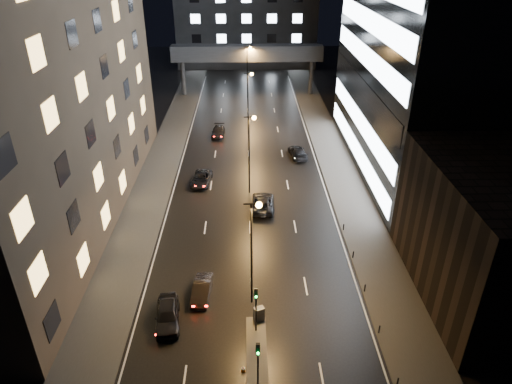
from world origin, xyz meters
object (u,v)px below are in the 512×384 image
(car_toward_b, at_px, (298,152))
(car_away_c, at_px, (201,179))
(car_away_d, at_px, (218,132))
(car_away_a, at_px, (167,315))
(car_toward_a, at_px, (263,203))
(car_away_b, at_px, (202,290))
(utility_cabinet, at_px, (259,314))

(car_toward_b, bearing_deg, car_away_c, 24.23)
(car_away_c, height_order, car_away_d, car_away_d)
(car_away_a, xyz_separation_m, car_toward_a, (8.53, 18.33, -0.06))
(car_away_a, distance_m, car_away_d, 41.58)
(car_away_b, relative_size, car_away_d, 0.87)
(car_toward_a, bearing_deg, car_toward_b, -107.74)
(car_away_c, relative_size, car_toward_a, 0.92)
(car_away_b, bearing_deg, car_away_c, 99.36)
(car_away_d, distance_m, car_toward_b, 14.75)
(car_away_b, distance_m, car_toward_b, 32.07)
(car_away_b, height_order, car_away_d, car_away_d)
(car_away_c, distance_m, car_away_d, 16.74)
(car_away_b, xyz_separation_m, utility_cabinet, (5.01, -3.17, 0.08))
(car_away_c, distance_m, utility_cabinet, 25.80)
(car_away_b, bearing_deg, car_away_d, 95.14)
(car_away_a, distance_m, car_away_c, 24.85)
(car_away_b, xyz_separation_m, car_toward_a, (5.95, 15.18, 0.06))
(car_away_a, distance_m, car_toward_b, 35.96)
(car_away_a, relative_size, car_away_d, 0.99)
(car_away_c, height_order, car_toward_a, car_toward_a)
(car_away_a, height_order, car_away_b, car_away_a)
(car_toward_a, bearing_deg, utility_cabinet, 90.36)
(utility_cabinet, bearing_deg, car_away_d, 76.67)
(car_away_a, xyz_separation_m, car_away_d, (2.12, 41.53, -0.11))
(car_away_c, bearing_deg, utility_cabinet, -68.02)
(car_away_d, bearing_deg, car_away_a, -90.75)
(car_toward_a, xyz_separation_m, car_toward_b, (5.66, 14.71, -0.00))
(car_away_d, relative_size, car_toward_b, 0.93)
(car_away_c, relative_size, car_toward_b, 0.96)
(car_away_a, bearing_deg, car_toward_b, 59.88)
(utility_cabinet, bearing_deg, car_away_b, 126.83)
(car_away_d, bearing_deg, utility_cabinet, -80.34)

